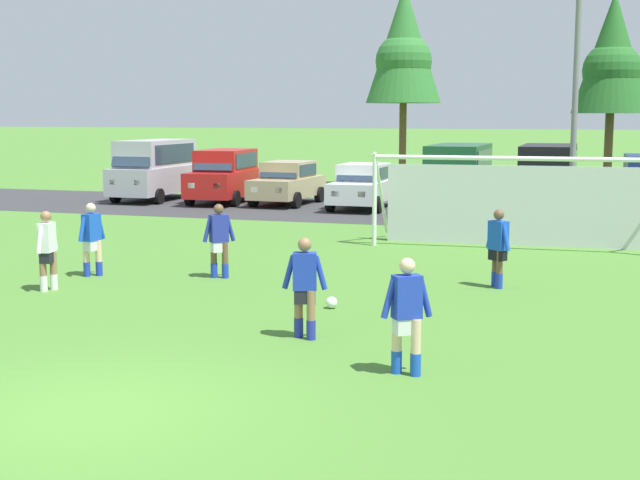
{
  "coord_description": "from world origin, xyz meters",
  "views": [
    {
      "loc": [
        5.63,
        -8.89,
        3.57
      ],
      "look_at": [
        0.34,
        8.16,
        1.01
      ],
      "focal_mm": 49.07,
      "sensor_mm": 36.0,
      "label": 1
    }
  ],
  "objects_px": {
    "parked_car_slot_far_left": "(155,168)",
    "street_lamp": "(581,91)",
    "parked_car_slot_center": "(363,186)",
    "parked_car_slot_right": "(548,179)",
    "player_midfield_center": "(92,240)",
    "player_striker_near": "(47,251)",
    "player_defender_far": "(219,241)",
    "parked_car_slot_left": "(225,175)",
    "player_trailing_back": "(305,288)",
    "soccer_ball": "(332,303)",
    "parked_car_slot_center_right": "(458,178)",
    "soccer_goal": "(513,199)",
    "player_winger_right": "(498,249)",
    "parked_car_slot_center_left": "(288,183)",
    "player_winger_left": "(407,316)"
  },
  "relations": [
    {
      "from": "parked_car_slot_far_left",
      "to": "street_lamp",
      "type": "bearing_deg",
      "value": -17.34
    },
    {
      "from": "parked_car_slot_center",
      "to": "parked_car_slot_right",
      "type": "relative_size",
      "value": 0.87
    },
    {
      "from": "player_midfield_center",
      "to": "player_striker_near",
      "type": "bearing_deg",
      "value": -89.58
    },
    {
      "from": "player_defender_far",
      "to": "street_lamp",
      "type": "relative_size",
      "value": 0.2
    },
    {
      "from": "parked_car_slot_far_left",
      "to": "parked_car_slot_center",
      "type": "relative_size",
      "value": 1.14
    },
    {
      "from": "player_striker_near",
      "to": "parked_car_slot_left",
      "type": "relative_size",
      "value": 0.35
    },
    {
      "from": "player_defender_far",
      "to": "player_trailing_back",
      "type": "bearing_deg",
      "value": -52.25
    },
    {
      "from": "soccer_ball",
      "to": "parked_car_slot_far_left",
      "type": "relative_size",
      "value": 0.05
    },
    {
      "from": "player_defender_far",
      "to": "parked_car_slot_center",
      "type": "height_order",
      "value": "parked_car_slot_center"
    },
    {
      "from": "parked_car_slot_center_right",
      "to": "soccer_goal",
      "type": "bearing_deg",
      "value": -70.26
    },
    {
      "from": "player_winger_right",
      "to": "parked_car_slot_center_left",
      "type": "height_order",
      "value": "parked_car_slot_center_left"
    },
    {
      "from": "player_winger_left",
      "to": "parked_car_slot_center_left",
      "type": "xyz_separation_m",
      "value": [
        -9.26,
        21.42,
        0.05
      ]
    },
    {
      "from": "player_defender_far",
      "to": "parked_car_slot_right",
      "type": "xyz_separation_m",
      "value": [
        6.31,
        14.14,
        0.52
      ]
    },
    {
      "from": "player_striker_near",
      "to": "player_defender_far",
      "type": "xyz_separation_m",
      "value": [
        2.77,
        2.33,
        0.0
      ]
    },
    {
      "from": "player_striker_near",
      "to": "parked_car_slot_far_left",
      "type": "height_order",
      "value": "parked_car_slot_far_left"
    },
    {
      "from": "player_midfield_center",
      "to": "player_defender_far",
      "type": "distance_m",
      "value": 2.86
    },
    {
      "from": "soccer_goal",
      "to": "parked_car_slot_far_left",
      "type": "xyz_separation_m",
      "value": [
        -15.55,
        8.95,
        0.05
      ]
    },
    {
      "from": "soccer_ball",
      "to": "player_winger_left",
      "type": "relative_size",
      "value": 0.13
    },
    {
      "from": "parked_car_slot_center_left",
      "to": "parked_car_slot_right",
      "type": "xyz_separation_m",
      "value": [
        10.17,
        -1.37,
        0.47
      ]
    },
    {
      "from": "parked_car_slot_far_left",
      "to": "player_winger_left",
      "type": "bearing_deg",
      "value": -54.71
    },
    {
      "from": "player_midfield_center",
      "to": "parked_car_slot_far_left",
      "type": "distance_m",
      "value": 17.68
    },
    {
      "from": "player_defender_far",
      "to": "parked_car_slot_far_left",
      "type": "height_order",
      "value": "parked_car_slot_far_left"
    },
    {
      "from": "player_winger_right",
      "to": "parked_car_slot_center_right",
      "type": "relative_size",
      "value": 0.34
    },
    {
      "from": "soccer_goal",
      "to": "player_trailing_back",
      "type": "distance_m",
      "value": 11.33
    },
    {
      "from": "soccer_ball",
      "to": "parked_car_slot_center_right",
      "type": "height_order",
      "value": "parked_car_slot_center_right"
    },
    {
      "from": "parked_car_slot_right",
      "to": "player_defender_far",
      "type": "bearing_deg",
      "value": -114.05
    },
    {
      "from": "player_striker_near",
      "to": "parked_car_slot_right",
      "type": "xyz_separation_m",
      "value": [
        9.08,
        16.47,
        0.52
      ]
    },
    {
      "from": "player_winger_right",
      "to": "parked_car_slot_left",
      "type": "xyz_separation_m",
      "value": [
        -12.51,
        14.76,
        0.29
      ]
    },
    {
      "from": "soccer_goal",
      "to": "parked_car_slot_center_left",
      "type": "relative_size",
      "value": 1.75
    },
    {
      "from": "parked_car_slot_far_left",
      "to": "soccer_ball",
      "type": "bearing_deg",
      "value": -53.77
    },
    {
      "from": "player_defender_far",
      "to": "player_trailing_back",
      "type": "xyz_separation_m",
      "value": [
        3.45,
        -4.45,
        0.0
      ]
    },
    {
      "from": "parked_car_slot_right",
      "to": "street_lamp",
      "type": "distance_m",
      "value": 5.01
    },
    {
      "from": "parked_car_slot_center",
      "to": "soccer_goal",
      "type": "bearing_deg",
      "value": -52.31
    },
    {
      "from": "player_midfield_center",
      "to": "parked_car_slot_center",
      "type": "relative_size",
      "value": 0.39
    },
    {
      "from": "soccer_goal",
      "to": "player_winger_right",
      "type": "relative_size",
      "value": 4.57
    },
    {
      "from": "player_trailing_back",
      "to": "parked_car_slot_far_left",
      "type": "height_order",
      "value": "parked_car_slot_far_left"
    },
    {
      "from": "player_defender_far",
      "to": "soccer_ball",
      "type": "bearing_deg",
      "value": -34.41
    },
    {
      "from": "soccer_ball",
      "to": "player_defender_far",
      "type": "bearing_deg",
      "value": 145.59
    },
    {
      "from": "soccer_ball",
      "to": "player_winger_right",
      "type": "height_order",
      "value": "player_winger_right"
    },
    {
      "from": "player_trailing_back",
      "to": "parked_car_slot_center_right",
      "type": "xyz_separation_m",
      "value": [
        -0.21,
        18.07,
        0.52
      ]
    },
    {
      "from": "soccer_goal",
      "to": "player_midfield_center",
      "type": "distance_m",
      "value": 11.22
    },
    {
      "from": "player_midfield_center",
      "to": "parked_car_slot_left",
      "type": "distance_m",
      "value": 16.54
    },
    {
      "from": "player_striker_near",
      "to": "parked_car_slot_right",
      "type": "height_order",
      "value": "parked_car_slot_right"
    },
    {
      "from": "player_midfield_center",
      "to": "street_lamp",
      "type": "xyz_separation_m",
      "value": [
        10.14,
        10.86,
        3.45
      ]
    },
    {
      "from": "soccer_goal",
      "to": "parked_car_slot_center",
      "type": "xyz_separation_m",
      "value": [
        -6.29,
        8.15,
        -0.42
      ]
    },
    {
      "from": "parked_car_slot_center_right",
      "to": "street_lamp",
      "type": "height_order",
      "value": "street_lamp"
    },
    {
      "from": "player_winger_left",
      "to": "player_winger_right",
      "type": "bearing_deg",
      "value": 85.16
    },
    {
      "from": "parked_car_slot_far_left",
      "to": "parked_car_slot_center_left",
      "type": "height_order",
      "value": "parked_car_slot_far_left"
    },
    {
      "from": "soccer_ball",
      "to": "parked_car_slot_center",
      "type": "xyz_separation_m",
      "value": [
        -3.79,
        16.99,
        0.77
      ]
    },
    {
      "from": "soccer_goal",
      "to": "street_lamp",
      "type": "relative_size",
      "value": 0.91
    }
  ]
}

